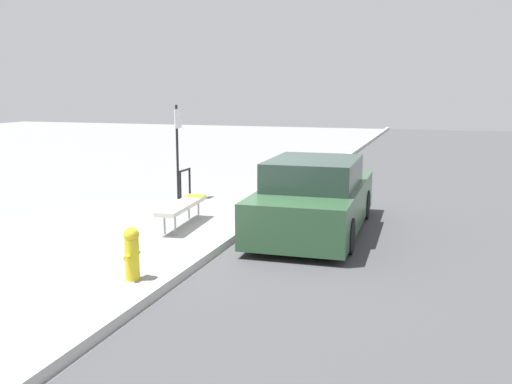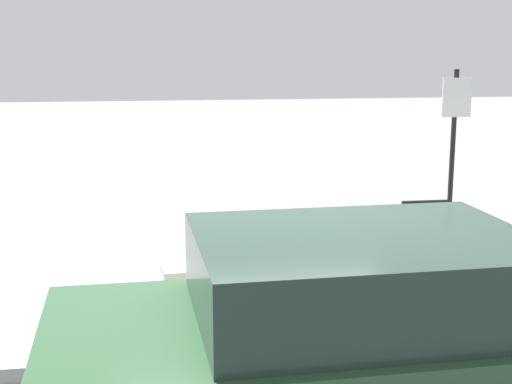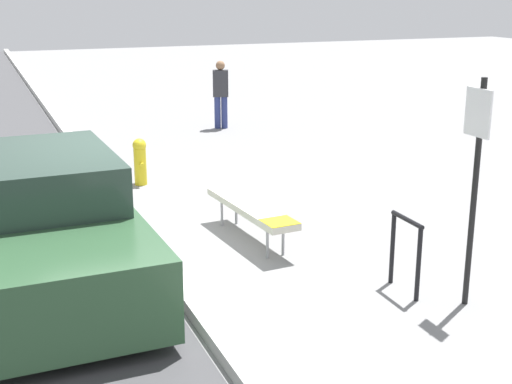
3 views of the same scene
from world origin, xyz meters
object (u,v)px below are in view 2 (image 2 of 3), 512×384
Objects in this scene: bike_rack at (424,227)px; parked_car_near at (380,347)px; sign_post at (453,146)px; bench at (259,266)px.

parked_car_near is at bearing -116.17° from bike_rack.
parked_car_near is (-2.20, -3.88, -0.74)m from sign_post.
parked_car_near is at bearing -86.37° from bench.
bike_rack is 0.19× the size of parked_car_near.
bench is at bearing 96.81° from parked_car_near.
bench is at bearing -152.88° from sign_post.
bike_rack is 3.88m from parked_car_near.
sign_post is (2.58, 1.32, 0.96)m from bench.
bike_rack is (2.09, 0.91, 0.08)m from bench.
bench is 0.83× the size of sign_post.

